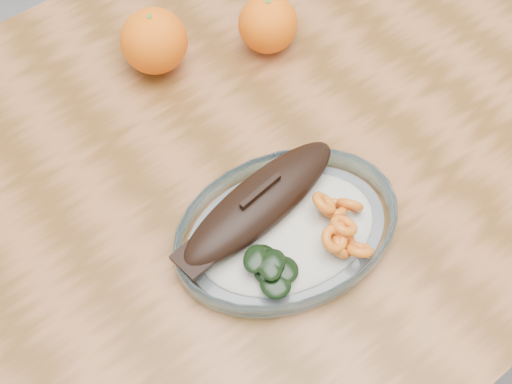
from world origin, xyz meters
TOP-DOWN VIEW (x-y plane):
  - ground at (0.00, 0.00)m, footprint 3.00×3.00m
  - dining_table at (0.00, 0.00)m, footprint 1.20×0.80m
  - plated_meal at (-0.11, -0.13)m, footprint 0.58×0.58m
  - orange_left at (-0.08, 0.19)m, footprint 0.09×0.09m
  - orange_right at (0.06, 0.12)m, footprint 0.08×0.08m

SIDE VIEW (x-z plane):
  - ground at x=0.00m, z-range 0.00..0.00m
  - dining_table at x=0.00m, z-range 0.28..1.03m
  - plated_meal at x=-0.11m, z-range 0.73..0.81m
  - orange_right at x=0.06m, z-range 0.75..0.83m
  - orange_left at x=-0.08m, z-range 0.75..0.84m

